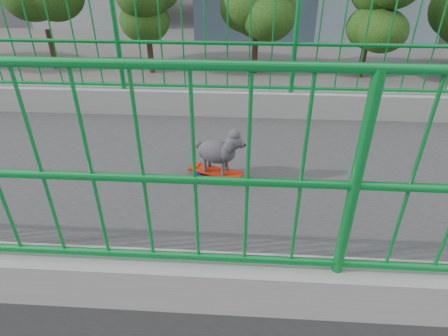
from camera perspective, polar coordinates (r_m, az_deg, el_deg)
road at (r=18.50m, az=-7.69°, el=2.51°), size 18.00×90.00×0.02m
street_trees at (r=29.30m, az=-1.25°, el=23.22°), size 5.30×60.40×7.26m
skateboard at (r=3.37m, az=-1.24°, el=-0.60°), size 0.28×0.50×0.06m
poodle at (r=3.24m, az=-0.87°, el=2.71°), size 0.28×0.45×0.39m
car_1 at (r=15.42m, az=22.06°, el=-3.27°), size 1.41×4.04×1.33m
car_2 at (r=18.78m, az=26.18°, el=2.34°), size 2.45×5.32×1.48m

